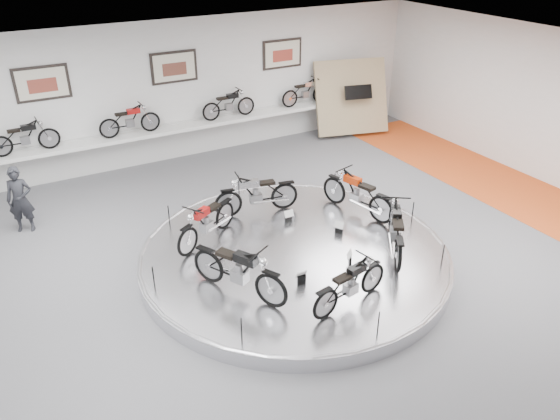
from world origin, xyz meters
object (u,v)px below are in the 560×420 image
bike_c (207,221)px  bike_d (239,270)px  display_platform (294,256)px  visitor (20,200)px  bike_e (350,284)px  bike_a (357,193)px  bike_b (257,194)px  bike_f (396,229)px  shelf (183,128)px

bike_c → bike_d: bearing=53.8°
display_platform → visitor: visitor is taller
bike_d → visitor: size_ratio=1.12×
bike_e → visitor: 7.77m
bike_a → visitor: bearing=47.6°
bike_a → bike_b: size_ratio=1.02×
bike_e → bike_f: 2.10m
bike_b → bike_e: (-0.15, -3.86, -0.06)m
bike_b → bike_f: size_ratio=0.96×
bike_f → visitor: visitor is taller
shelf → bike_c: bearing=-105.3°
visitor → display_platform: bearing=-22.4°
bike_a → bike_e: 3.49m
bike_b → bike_e: 3.87m
bike_d → bike_f: 3.41m
display_platform → bike_d: size_ratio=3.64×
bike_a → bike_c: size_ratio=1.07×
bike_d → bike_e: bearing=23.4°
display_platform → bike_e: bike_e is taller
bike_e → shelf: bearing=79.0°
bike_d → bike_e: (1.56, -1.25, -0.08)m
bike_b → visitor: size_ratio=1.08×
display_platform → bike_b: 1.95m
bike_c → bike_f: size_ratio=0.92×
bike_d → bike_f: bearing=57.8°
bike_b → bike_e: size_ratio=1.13×
shelf → bike_c: size_ratio=6.82×
bike_a → bike_d: bearing=96.6°
bike_a → bike_d: (-3.73, -1.48, 0.01)m
bike_b → bike_c: 1.61m
display_platform → bike_a: bike_a is taller
shelf → bike_d: bearing=-102.8°
display_platform → bike_f: 2.16m
bike_c → bike_d: 2.02m
bike_a → bike_e: (-2.17, -2.73, -0.07)m
bike_a → bike_b: (-2.02, 1.14, -0.01)m
shelf → bike_b: size_ratio=6.49×
bike_a → bike_f: 1.76m
bike_b → display_platform: bearing=99.0°
display_platform → visitor: size_ratio=4.08×
bike_f → shelf: bearing=48.2°
bike_d → bike_f: same height
shelf → bike_a: bearing=-69.8°
shelf → bike_e: 8.43m
display_platform → shelf: 6.46m
visitor → bike_d: bearing=-38.9°
shelf → bike_d: size_ratio=6.25×
bike_a → bike_e: bike_a is taller
bike_d → display_platform: bearing=87.5°
display_platform → bike_c: size_ratio=3.97×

